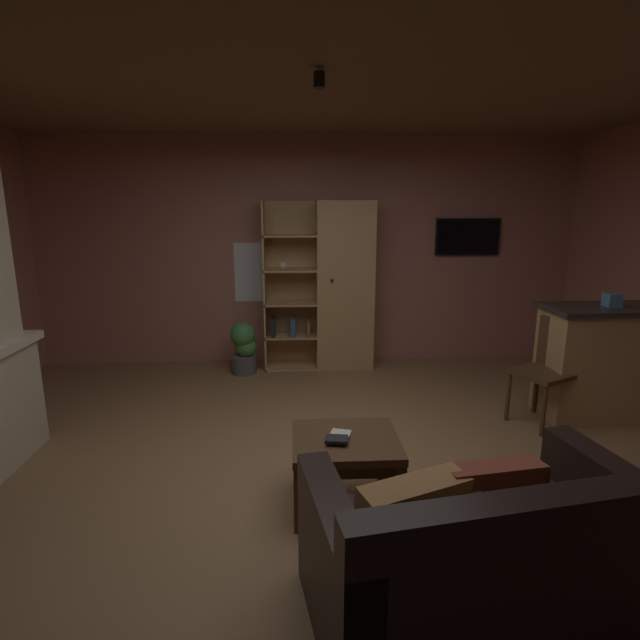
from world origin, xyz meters
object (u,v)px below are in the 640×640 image
tissue_box (612,300)px  dining_chair (549,364)px  kitchen_bar_counter (622,362)px  table_book_0 (341,434)px  coffee_table (345,451)px  table_book_1 (337,439)px  bookshelf_cabinet (337,287)px  wall_mounted_tv (467,237)px  potted_floor_plant (244,347)px  leather_couch (481,562)px

tissue_box → dining_chair: tissue_box is taller
dining_chair → kitchen_bar_counter: bearing=8.1°
table_book_0 → dining_chair: (1.92, 1.11, 0.06)m
coffee_table → table_book_1: bearing=-130.9°
dining_chair → bookshelf_cabinet: bearing=135.1°
table_book_0 → wall_mounted_tv: 3.66m
kitchen_bar_counter → tissue_box: bearing=179.3°
table_book_0 → potted_floor_plant: (-0.85, 2.57, -0.16)m
kitchen_bar_counter → table_book_0: kitchen_bar_counter is taller
kitchen_bar_counter → dining_chair: kitchen_bar_counter is taller
kitchen_bar_counter → potted_floor_plant: 3.76m
bookshelf_cabinet → kitchen_bar_counter: bookshelf_cabinet is taller
tissue_box → kitchen_bar_counter: bearing=-0.7°
tissue_box → dining_chair: (-0.56, -0.11, -0.54)m
leather_couch → table_book_1: size_ratio=12.07×
tissue_box → potted_floor_plant: (-3.33, 1.36, -0.76)m
coffee_table → table_book_0: bearing=129.0°
dining_chair → potted_floor_plant: size_ratio=1.53×
table_book_1 → potted_floor_plant: potted_floor_plant is taller
potted_floor_plant → dining_chair: bearing=-27.9°
bookshelf_cabinet → table_book_1: bearing=-95.1°
tissue_box → potted_floor_plant: 3.68m
kitchen_bar_counter → wall_mounted_tv: (-0.84, 1.79, 1.01)m
table_book_1 → wall_mounted_tv: size_ratio=0.18×
tissue_box → wall_mounted_tv: (-0.67, 1.79, 0.45)m
bookshelf_cabinet → tissue_box: (2.25, -1.58, 0.12)m
wall_mounted_tv → table_book_1: bearing=-120.6°
coffee_table → potted_floor_plant: 2.75m
kitchen_bar_counter → table_book_1: 2.98m
table_book_1 → kitchen_bar_counter: bearing=26.2°
table_book_1 → table_book_0: bearing=72.0°
bookshelf_cabinet → coffee_table: bookshelf_cabinet is taller
potted_floor_plant → wall_mounted_tv: 2.95m
leather_couch → table_book_0: bearing=118.4°
dining_chair → coffee_table: bearing=-148.9°
kitchen_bar_counter → dining_chair: 0.73m
kitchen_bar_counter → leather_couch: (-2.11, -2.19, -0.20)m
coffee_table → leather_couch: bearing=-62.0°
dining_chair → tissue_box: bearing=10.7°
wall_mounted_tv → kitchen_bar_counter: bearing=-65.0°
tissue_box → table_book_0: size_ratio=0.98×
coffee_table → dining_chair: dining_chair is taller
bookshelf_cabinet → coffee_table: bearing=-94.0°
tissue_box → potted_floor_plant: tissue_box is taller
wall_mounted_tv → bookshelf_cabinet: bearing=-172.4°
kitchen_bar_counter → table_book_1: size_ratio=10.58×
tissue_box → table_book_0: 2.82m
leather_couch → wall_mounted_tv: 4.35m
potted_floor_plant → bookshelf_cabinet: bearing=11.5°
tissue_box → leather_couch: (-1.94, -2.19, -0.75)m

